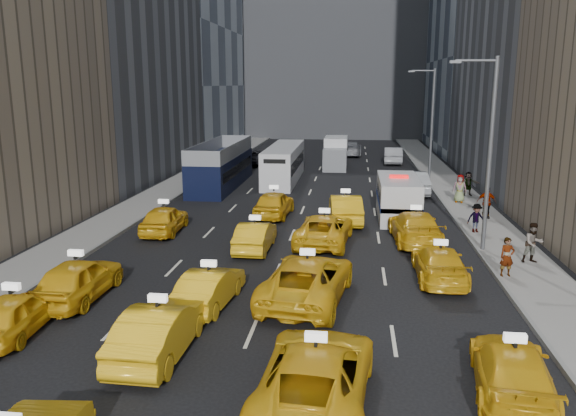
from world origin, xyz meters
name	(u,v)px	position (x,y,z in m)	size (l,w,h in m)	color
ground	(239,363)	(0.00, 0.00, 0.00)	(160.00, 160.00, 0.00)	black
sidewalk_west	(167,191)	(-10.50, 25.00, 0.07)	(3.00, 90.00, 0.15)	gray
sidewalk_east	(459,197)	(10.50, 25.00, 0.07)	(3.00, 90.00, 0.15)	gray
curb_west	(186,191)	(-9.05, 25.00, 0.09)	(0.15, 90.00, 0.18)	slate
curb_east	(438,196)	(9.05, 25.00, 0.09)	(0.15, 90.00, 0.18)	slate
streetlight_near	(488,148)	(9.18, 12.00, 4.92)	(2.15, 0.22, 9.00)	#595B60
streetlight_far	(431,120)	(9.18, 32.00, 4.92)	(2.15, 0.22, 9.00)	#595B60
taxi_4	(14,314)	(-7.44, 1.07, 0.69)	(1.63, 4.05, 1.38)	#EAAD13
taxi_5	(159,330)	(-2.40, 0.28, 0.77)	(1.62, 4.65, 1.53)	#EAAD13
taxi_6	(316,375)	(2.32, -1.83, 0.79)	(2.64, 5.72, 1.59)	#EAAD13
taxi_7	(512,370)	(7.27, -0.78, 0.67)	(1.87, 4.60, 1.34)	#EAAD13
taxi_8	(78,279)	(-6.84, 4.09, 0.79)	(1.85, 4.61, 1.57)	#EAAD13
taxi_9	(210,287)	(-1.89, 4.12, 0.68)	(1.43, 4.11, 1.36)	#EAAD13
taxi_10	(307,279)	(1.55, 4.97, 0.82)	(2.72, 5.90, 1.64)	#EAAD13
taxi_11	(440,264)	(6.68, 7.81, 0.68)	(1.91, 4.71, 1.37)	#EAAD13
taxi_12	(164,219)	(-6.83, 13.66, 0.75)	(1.76, 4.38, 1.49)	#EAAD13
taxi_13	(255,236)	(-1.45, 11.08, 0.69)	(1.46, 4.19, 1.38)	#EAAD13
taxi_14	(324,229)	(1.76, 12.54, 0.74)	(2.45, 5.31, 1.48)	#EAAD13
taxi_15	(415,227)	(6.27, 13.33, 0.79)	(2.22, 5.45, 1.58)	#EAAD13
taxi_16	(274,204)	(-1.55, 18.10, 0.79)	(1.86, 4.61, 1.57)	#EAAD13
taxi_17	(345,208)	(2.72, 17.11, 0.81)	(1.72, 4.93, 1.63)	#EAAD13
nypd_van	(398,198)	(5.79, 18.67, 1.16)	(2.56, 6.05, 2.56)	silver
double_decker	(221,165)	(-7.00, 27.64, 1.68)	(2.98, 11.71, 3.39)	black
city_bus	(284,164)	(-2.52, 30.73, 1.41)	(3.51, 11.23, 2.85)	silver
box_truck	(336,153)	(1.43, 38.59, 1.39)	(2.55, 6.33, 2.83)	silver
misc_car_0	(412,182)	(7.40, 26.31, 0.83)	(1.76, 5.05, 1.66)	#ACB0B4
misc_car_1	(255,157)	(-6.46, 39.71, 0.72)	(2.40, 5.21, 1.45)	black
misc_car_2	(351,149)	(2.83, 47.92, 0.79)	(2.20, 5.41, 1.57)	slate
misc_car_3	(295,151)	(-3.13, 45.50, 0.75)	(1.77, 4.39, 1.50)	black
misc_car_4	(393,155)	(7.03, 42.16, 0.82)	(1.73, 4.96, 1.63)	#95979C
pedestrian_0	(507,257)	(9.39, 8.19, 0.96)	(0.59, 0.39, 1.61)	gray
pedestrian_1	(533,243)	(10.97, 10.12, 1.04)	(0.87, 0.48, 1.78)	gray
pedestrian_2	(476,218)	(9.60, 15.15, 0.91)	(0.99, 0.41, 1.53)	gray
pedestrian_3	(486,202)	(10.84, 18.50, 1.09)	(1.10, 0.50, 1.87)	gray
pedestrian_4	(460,188)	(10.11, 22.91, 1.07)	(0.90, 0.49, 1.84)	gray
pedestrian_5	(468,184)	(11.12, 25.37, 0.98)	(1.54, 0.44, 1.66)	gray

